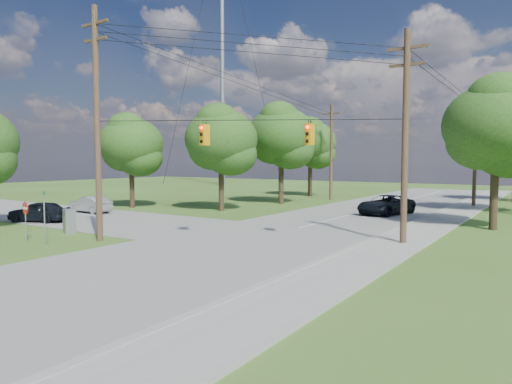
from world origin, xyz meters
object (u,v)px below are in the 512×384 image
Objects in this scene: pole_ne at (405,134)px; pole_north_e at (475,150)px; control_cabinet at (69,221)px; car_cross_silver at (90,204)px; pole_sw at (97,121)px; do_not_enter_sign at (25,212)px; pole_north_w at (331,151)px; car_cross_dark at (39,211)px; car_main_north at (386,205)px.

pole_ne is 1.05× the size of pole_north_e.
control_cabinet is at bearing -157.64° from pole_ne.
control_cabinet reaches higher than car_cross_silver.
pole_sw is 6.58m from control_cabinet.
pole_north_e reaches higher than do_not_enter_sign.
pole_north_w is 2.49× the size of car_cross_silver.
car_cross_dark is at bearing 153.34° from do_not_enter_sign.
control_cabinet is at bearing -96.14° from pole_north_w.
control_cabinet is (-17.02, -29.00, -4.43)m from pole_north_e.
pole_north_w is 29.50m from control_cabinet.
car_main_north is 22.65m from control_cabinet.
control_cabinet is (-3.12, -29.00, -4.43)m from pole_north_w.
pole_ne is at bearing 43.61° from control_cabinet.
pole_sw is 2.91× the size of car_cross_dark.
pole_sw is at bearing -89.23° from pole_north_w.
car_cross_silver is at bearing 158.60° from control_cabinet.
pole_ne reaches higher than car_main_north.
car_cross_dark is 2.01× the size of do_not_enter_sign.
car_main_north is at bearing 70.02° from do_not_enter_sign.
pole_ne reaches higher than car_cross_dark.
pole_sw is 8.62× the size of control_cabinet.
car_main_north is at bearing 112.15° from car_cross_dark.
car_main_north reaches higher than car_cross_silver.
car_cross_silver is (-1.67, 5.29, -0.04)m from car_cross_dark.
pole_sw is 32.55m from pole_north_e.
pole_north_e is 33.31m from car_cross_silver.
car_cross_dark is at bearing -108.31° from pole_north_w.
car_cross_silver is (-24.60, -22.01, -4.44)m from pole_north_e.
pole_north_w is 2.43× the size of car_cross_dark.
car_main_north is 24.85m from do_not_enter_sign.
pole_north_w is (-13.90, 22.00, -0.34)m from pole_ne.
car_cross_silver is (-10.70, -22.01, -4.44)m from pole_north_w.
pole_north_w reaches higher than car_cross_dark.
control_cabinet is (-17.02, -7.00, -4.77)m from pole_ne.
pole_ne reaches higher than pole_north_e.
pole_sw reaches higher than pole_north_e.
pole_north_w is 1.88× the size of car_main_north.
car_cross_dark is 25.13m from car_main_north.
pole_ne reaches higher than pole_north_w.
pole_north_w is at bearing 122.29° from pole_ne.
pole_north_e is 4.89× the size of do_not_enter_sign.
do_not_enter_sign is (-11.95, -21.78, 0.75)m from car_main_north.
control_cabinet is at bearing 52.52° from car_cross_dark.
pole_sw is 5.87× the size of do_not_enter_sign.
pole_north_w is at bearing 180.00° from pole_north_e.
car_cross_silver is 0.76× the size of car_main_north.
pole_north_w reaches higher than car_main_north.
pole_north_e reaches higher than car_cross_dark.
do_not_enter_sign reaches higher than car_cross_dark.
car_cross_dark is 1.03× the size of car_cross_silver.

